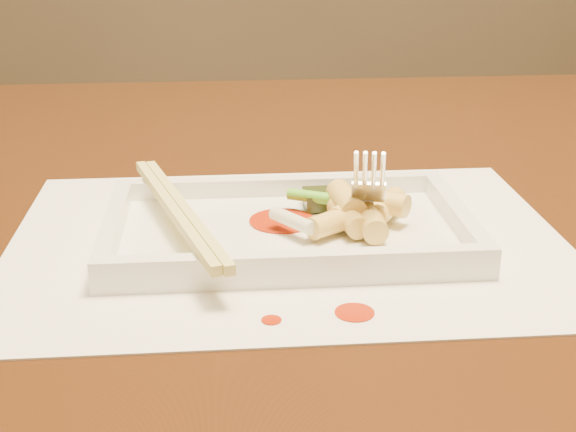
{
  "coord_description": "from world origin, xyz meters",
  "views": [
    {
      "loc": [
        -0.13,
        -0.64,
        0.98
      ],
      "look_at": [
        -0.09,
        -0.11,
        0.77
      ],
      "focal_mm": 50.0,
      "sensor_mm": 36.0,
      "label": 1
    }
  ],
  "objects": [
    {
      "name": "plate_rim_right",
      "position": [
        0.04,
        -0.11,
        0.77
      ],
      "size": [
        0.01,
        0.14,
        0.01
      ],
      "primitive_type": "cube",
      "color": "white",
      "rests_on": "plate_base"
    },
    {
      "name": "rice_cake_4",
      "position": [
        -0.03,
        -0.13,
        0.77
      ],
      "size": [
        0.02,
        0.04,
        0.02
      ],
      "primitive_type": "cylinder",
      "rotation": [
        1.57,
        0.0,
        3.11
      ],
      "color": "#F4DD72",
      "rests_on": "plate_base"
    },
    {
      "name": "rice_cake_1",
      "position": [
        -0.04,
        -0.1,
        0.77
      ],
      "size": [
        0.04,
        0.05,
        0.02
      ],
      "primitive_type": "cylinder",
      "rotation": [
        1.57,
        0.0,
        2.49
      ],
      "color": "#F4DD72",
      "rests_on": "plate_base"
    },
    {
      "name": "rice_cake_6",
      "position": [
        -0.04,
        -0.12,
        0.77
      ],
      "size": [
        0.02,
        0.05,
        0.02
      ],
      "primitive_type": "cylinder",
      "rotation": [
        1.57,
        0.0,
        0.18
      ],
      "color": "#F4DD72",
      "rests_on": "plate_base"
    },
    {
      "name": "rice_cake_7",
      "position": [
        -0.04,
        -0.12,
        0.77
      ],
      "size": [
        0.05,
        0.04,
        0.02
      ],
      "primitive_type": "cylinder",
      "rotation": [
        1.57,
        0.0,
        2.09
      ],
      "color": "#F4DD72",
      "rests_on": "plate_base"
    },
    {
      "name": "scallion_green",
      "position": [
        -0.04,
        -0.09,
        0.77
      ],
      "size": [
        0.08,
        0.05,
        0.01
      ],
      "primitive_type": "cylinder",
      "rotation": [
        1.57,
        0.0,
        1.12
      ],
      "color": "#49AD1B",
      "rests_on": "plate_base"
    },
    {
      "name": "placemat",
      "position": [
        -0.09,
        -0.11,
        0.75
      ],
      "size": [
        0.4,
        0.3,
        0.0
      ],
      "primitive_type": "cube",
      "color": "white",
      "rests_on": "table"
    },
    {
      "name": "rice_cake_5",
      "position": [
        -0.02,
        -0.1,
        0.78
      ],
      "size": [
        0.04,
        0.04,
        0.02
      ],
      "primitive_type": "cylinder",
      "rotation": [
        1.57,
        0.0,
        0.91
      ],
      "color": "#F4DD72",
      "rests_on": "plate_base"
    },
    {
      "name": "table",
      "position": [
        0.0,
        0.0,
        0.65
      ],
      "size": [
        1.4,
        0.9,
        0.75
      ],
      "color": "black",
      "rests_on": "ground"
    },
    {
      "name": "chopstick_b",
      "position": [
        -0.16,
        -0.11,
        0.78
      ],
      "size": [
        0.07,
        0.21,
        0.01
      ],
      "primitive_type": "cube",
      "rotation": [
        0.0,
        0.0,
        0.29
      ],
      "color": "#E0D270",
      "rests_on": "plate_rim_near"
    },
    {
      "name": "rice_cake_3",
      "position": [
        -0.05,
        -0.12,
        0.77
      ],
      "size": [
        0.04,
        0.04,
        0.02
      ],
      "primitive_type": "cylinder",
      "rotation": [
        1.57,
        0.0,
        2.19
      ],
      "color": "#F4DD72",
      "rests_on": "plate_base"
    },
    {
      "name": "sauce_blob_0",
      "position": [
        -0.09,
        -0.1,
        0.76
      ],
      "size": [
        0.05,
        0.05,
        0.0
      ],
      "primitive_type": "cylinder",
      "color": "#AF2205",
      "rests_on": "plate_base"
    },
    {
      "name": "plate_base",
      "position": [
        -0.09,
        -0.11,
        0.76
      ],
      "size": [
        0.26,
        0.16,
        0.01
      ],
      "primitive_type": "cube",
      "color": "white",
      "rests_on": "placemat"
    },
    {
      "name": "sauce_splatter_a",
      "position": [
        -0.06,
        -0.23,
        0.75
      ],
      "size": [
        0.02,
        0.02,
        0.0
      ],
      "primitive_type": "cylinder",
      "color": "#AF2205",
      "rests_on": "placemat"
    },
    {
      "name": "sauce_splatter_b",
      "position": [
        -0.11,
        -0.23,
        0.75
      ],
      "size": [
        0.01,
        0.01,
        0.0
      ],
      "primitive_type": "cylinder",
      "color": "#AF2205",
      "rests_on": "placemat"
    },
    {
      "name": "fork",
      "position": [
        -0.02,
        -0.09,
        0.83
      ],
      "size": [
        0.09,
        0.1,
        0.14
      ],
      "primitive_type": null,
      "color": "silver",
      "rests_on": "plate_base"
    },
    {
      "name": "rice_cake_0",
      "position": [
        -0.01,
        -0.1,
        0.77
      ],
      "size": [
        0.04,
        0.05,
        0.02
      ],
      "primitive_type": "cylinder",
      "rotation": [
        1.57,
        0.0,
        2.6
      ],
      "color": "#F4DD72",
      "rests_on": "plate_base"
    },
    {
      "name": "rice_cake_2",
      "position": [
        -0.04,
        -0.1,
        0.78
      ],
      "size": [
        0.02,
        0.05,
        0.02
      ],
      "primitive_type": "cylinder",
      "rotation": [
        1.57,
        0.0,
        0.11
      ],
      "color": "#F4DD72",
      "rests_on": "plate_base"
    },
    {
      "name": "plate_rim_left",
      "position": [
        -0.21,
        -0.11,
        0.77
      ],
      "size": [
        0.01,
        0.14,
        0.01
      ],
      "primitive_type": "cube",
      "color": "white",
      "rests_on": "plate_base"
    },
    {
      "name": "scallion_white",
      "position": [
        -0.08,
        -0.12,
        0.77
      ],
      "size": [
        0.03,
        0.04,
        0.01
      ],
      "primitive_type": "cylinder",
      "rotation": [
        1.57,
        0.0,
        0.64
      ],
      "color": "#EAEACC",
      "rests_on": "plate_base"
    },
    {
      "name": "plate_rim_near",
      "position": [
        -0.09,
        -0.18,
        0.77
      ],
      "size": [
        0.26,
        0.01,
        0.01
      ],
      "primitive_type": "cube",
      "color": "white",
      "rests_on": "plate_base"
    },
    {
      "name": "chopstick_a",
      "position": [
        -0.17,
        -0.11,
        0.78
      ],
      "size": [
        0.07,
        0.21,
        0.01
      ],
      "primitive_type": "cube",
      "rotation": [
        0.0,
        0.0,
        0.29
      ],
      "color": "#E0D270",
      "rests_on": "plate_rim_near"
    },
    {
      "name": "plate_rim_far",
      "position": [
        -0.09,
        -0.04,
        0.77
      ],
      "size": [
        0.26,
        0.01,
        0.01
      ],
      "primitive_type": "cube",
      "color": "white",
      "rests_on": "plate_base"
    },
    {
      "name": "veg_piece",
      "position": [
        -0.05,
        -0.07,
        0.77
      ],
      "size": [
        0.04,
        0.03,
        0.01
      ],
      "primitive_type": "cube",
      "rotation": [
        0.0,
        0.0,
        0.03
      ],
      "color": "black",
      "rests_on": "plate_base"
    }
  ]
}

